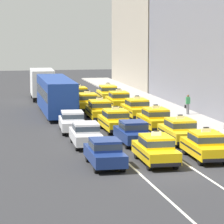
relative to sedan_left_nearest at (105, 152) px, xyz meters
name	(u,v)px	position (x,y,z in m)	size (l,w,h in m)	color
ground_plane	(167,171)	(3.08, -1.73, -0.85)	(160.00, 160.00, 0.00)	#2B2B2D
lane_stripe_left_center	(79,119)	(1.48, 18.27, -0.84)	(0.14, 80.00, 0.01)	silver
lane_stripe_center_right	(116,118)	(4.68, 18.27, -0.84)	(0.14, 80.00, 0.01)	silver
sidewalk_curb	(198,124)	(10.28, 13.27, -0.77)	(4.00, 90.00, 0.15)	#9E9993
sedan_left_nearest	(105,152)	(0.00, 0.00, 0.00)	(1.82, 4.32, 1.58)	black
sedan_left_second	(86,134)	(-0.02, 6.20, 0.00)	(1.93, 4.37, 1.58)	black
sedan_left_third	(72,121)	(-0.07, 11.84, 0.00)	(2.04, 4.41, 1.58)	black
bus_left_fourth	(56,94)	(-0.07, 21.48, 0.97)	(2.69, 11.24, 3.22)	black
box_truck_left_fifth	(42,83)	(-0.13, 33.28, 0.93)	(2.51, 7.04, 3.27)	black
taxi_center_nearest	(156,149)	(2.98, 0.12, 0.03)	(1.92, 4.60, 1.96)	black
sedan_center_second	(133,132)	(3.16, 6.18, 0.00)	(1.78, 4.31, 1.58)	black
taxi_center_third	(115,120)	(3.10, 11.39, 0.03)	(1.83, 4.57, 1.96)	black
taxi_center_fourth	(99,110)	(3.08, 17.48, 0.03)	(1.95, 4.61, 1.96)	black
taxi_center_fifth	(87,102)	(3.00, 23.04, 0.03)	(2.08, 4.66, 1.96)	black
taxi_center_sixth	(78,95)	(3.15, 29.30, 0.03)	(1.86, 4.58, 1.96)	black
taxi_right_nearest	(205,145)	(6.16, 0.65, 0.03)	(1.99, 4.63, 1.96)	black
taxi_right_second	(180,130)	(6.32, 5.95, 0.03)	(1.86, 4.58, 1.96)	black
taxi_right_third	(155,119)	(6.22, 11.52, 0.03)	(1.83, 4.56, 1.96)	black
taxi_right_fourth	(137,108)	(6.38, 17.80, 0.03)	(1.82, 4.56, 1.96)	black
taxi_right_fifth	(119,100)	(6.20, 23.96, 0.03)	(1.94, 4.61, 1.96)	black
taxi_right_sixth	(108,93)	(6.46, 30.26, 0.03)	(2.02, 4.64, 1.96)	black
pedestrian_mid_block	(188,104)	(11.09, 18.18, 0.17)	(0.47, 0.24, 1.73)	slate
fire_hydrant	(218,136)	(8.76, 5.20, -0.30)	(0.36, 0.22, 0.73)	red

